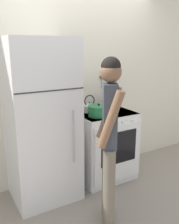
% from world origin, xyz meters
% --- Properties ---
extents(ground_plane, '(14.00, 14.00, 0.00)m').
position_xyz_m(ground_plane, '(0.00, 0.00, 0.00)').
color(ground_plane, gray).
extents(wall_back, '(10.00, 0.06, 2.55)m').
position_xyz_m(wall_back, '(0.00, 0.03, 1.27)').
color(wall_back, silver).
rests_on(wall_back, ground_plane).
extents(refrigerator, '(0.75, 0.68, 1.88)m').
position_xyz_m(refrigerator, '(-0.58, -0.32, 0.94)').
color(refrigerator, white).
rests_on(refrigerator, ground_plane).
extents(stove_range, '(0.76, 0.65, 0.93)m').
position_xyz_m(stove_range, '(0.30, -0.33, 0.48)').
color(stove_range, white).
rests_on(stove_range, ground_plane).
extents(dutch_oven_pot, '(0.31, 0.27, 0.16)m').
position_xyz_m(dutch_oven_pot, '(0.13, -0.42, 1.00)').
color(dutch_oven_pot, '#237A42').
rests_on(dutch_oven_pot, stove_range).
extents(tea_kettle, '(0.25, 0.20, 0.23)m').
position_xyz_m(tea_kettle, '(0.14, -0.18, 1.00)').
color(tea_kettle, silver).
rests_on(tea_kettle, stove_range).
extents(utensil_jar, '(0.09, 0.09, 0.25)m').
position_xyz_m(utensil_jar, '(0.49, -0.18, 1.00)').
color(utensil_jar, '#B7BABF').
rests_on(utensil_jar, stove_range).
extents(person, '(0.39, 0.42, 1.69)m').
position_xyz_m(person, '(-0.16, -1.09, 0.96)').
color(person, '#6B6051').
rests_on(person, ground_plane).
extents(wall_knife_strip, '(0.31, 0.03, 0.34)m').
position_xyz_m(wall_knife_strip, '(0.57, -0.02, 1.36)').
color(wall_knife_strip, brown).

